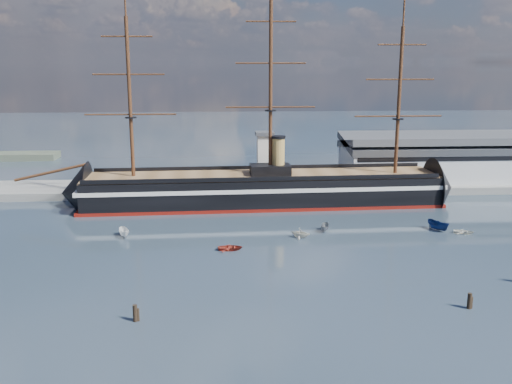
{
  "coord_description": "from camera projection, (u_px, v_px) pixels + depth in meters",
  "views": [
    {
      "loc": [
        -9.1,
        -80.14,
        35.31
      ],
      "look_at": [
        -1.78,
        35.0,
        9.0
      ],
      "focal_mm": 40.0,
      "sensor_mm": 36.0,
      "label": 1
    }
  ],
  "objects": [
    {
      "name": "piling_near_left",
      "position": [
        136.0,
        321.0,
        79.54
      ],
      "size": [
        0.64,
        0.64,
        3.15
      ],
      "primitive_type": "cylinder",
      "color": "black",
      "rests_on": "ground"
    },
    {
      "name": "quay",
      "position": [
        288.0,
        190.0,
        160.96
      ],
      "size": [
        180.0,
        18.0,
        2.0
      ],
      "primitive_type": "cube",
      "color": "slate",
      "rests_on": "ground"
    },
    {
      "name": "motorboat_b",
      "position": [
        230.0,
        250.0,
        109.74
      ],
      "size": [
        1.27,
        3.03,
        1.4
      ],
      "primitive_type": "imported",
      "rotation": [
        0.0,
        0.0,
        1.59
      ],
      "color": "maroon",
      "rests_on": "ground"
    },
    {
      "name": "motorboat_c",
      "position": [
        325.0,
        231.0,
        121.84
      ],
      "size": [
        5.36,
        3.31,
        2.02
      ],
      "primitive_type": "imported",
      "rotation": [
        0.0,
        0.0,
        -0.31
      ],
      "color": "slate",
      "rests_on": "ground"
    },
    {
      "name": "motorboat_f",
      "position": [
        438.0,
        230.0,
        122.6
      ],
      "size": [
        6.91,
        5.11,
        2.61
      ],
      "primitive_type": "imported",
      "rotation": [
        0.0,
        0.0,
        0.47
      ],
      "color": "navy",
      "rests_on": "ground"
    },
    {
      "name": "motorboat_e",
      "position": [
        464.0,
        234.0,
        120.28
      ],
      "size": [
        1.86,
        2.75,
        1.19
      ],
      "primitive_type": "imported",
      "rotation": [
        0.0,
        0.0,
        1.21
      ],
      "color": "silver",
      "rests_on": "ground"
    },
    {
      "name": "quay_tower",
      "position": [
        265.0,
        158.0,
        155.44
      ],
      "size": [
        5.0,
        5.0,
        15.0
      ],
      "color": "silver",
      "rests_on": "ground"
    },
    {
      "name": "warship",
      "position": [
        255.0,
        189.0,
        143.85
      ],
      "size": [
        113.14,
        19.22,
        53.94
      ],
      "rotation": [
        0.0,
        0.0,
        0.03
      ],
      "color": "black",
      "rests_on": "ground"
    },
    {
      "name": "motorboat_d",
      "position": [
        300.0,
        238.0,
        117.5
      ],
      "size": [
        5.41,
        6.93,
        2.34
      ],
      "primitive_type": "imported",
      "rotation": [
        0.0,
        0.0,
        1.09
      ],
      "color": "silver",
      "rests_on": "ground"
    },
    {
      "name": "warehouse",
      "position": [
        451.0,
        158.0,
        166.05
      ],
      "size": [
        63.0,
        21.0,
        11.6
      ],
      "color": "#B7BABC",
      "rests_on": "ground"
    },
    {
      "name": "piling_near_right",
      "position": [
        469.0,
        309.0,
        83.65
      ],
      "size": [
        0.64,
        0.64,
        3.11
      ],
      "primitive_type": "cylinder",
      "color": "black",
      "rests_on": "ground"
    },
    {
      "name": "ground",
      "position": [
        263.0,
        227.0,
        125.31
      ],
      "size": [
        600.0,
        600.0,
        0.0
      ],
      "primitive_type": "plane",
      "color": "#222F39",
      "rests_on": "ground"
    },
    {
      "name": "motorboat_a",
      "position": [
        124.0,
        237.0,
        117.9
      ],
      "size": [
        6.11,
        3.75,
        2.3
      ],
      "primitive_type": "imported",
      "rotation": [
        0.0,
        0.0,
        0.31
      ],
      "color": "white",
      "rests_on": "ground"
    }
  ]
}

